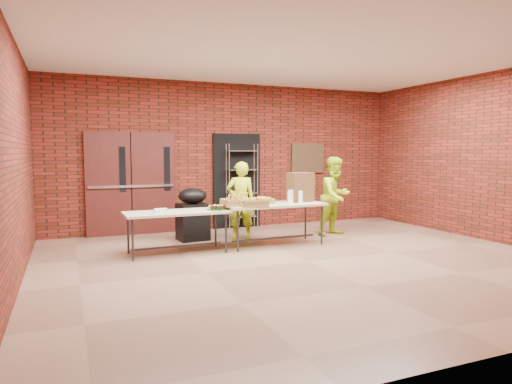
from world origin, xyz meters
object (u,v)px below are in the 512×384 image
table_right (274,207)px  volunteer_woman (241,201)px  table_left (177,215)px  covered_grill (193,214)px  wire_rack (242,186)px  volunteer_man (335,196)px  coffee_dispenser (300,187)px

table_right → volunteer_woman: bearing=114.7°
table_left → covered_grill: bearing=61.2°
table_left → volunteer_woman: 1.62m
wire_rack → table_left: (-1.91, -1.96, -0.29)m
table_right → covered_grill: (-1.25, 1.01, -0.19)m
volunteer_man → volunteer_woman: bearing=154.9°
covered_grill → volunteer_woman: volunteer_woman is taller
table_right → covered_grill: bearing=139.8°
coffee_dispenser → covered_grill: coffee_dispenser is taller
wire_rack → volunteer_woman: (-0.49, -1.20, -0.18)m
coffee_dispenser → table_left: bearing=-176.3°
covered_grill → volunteer_woman: (0.89, -0.26, 0.25)m
wire_rack → volunteer_man: bearing=-51.4°
wire_rack → table_right: size_ratio=1.01×
volunteer_woman → volunteer_man: bearing=-176.0°
coffee_dispenser → covered_grill: 2.13m
table_left → volunteer_man: (3.38, 0.46, 0.15)m
table_right → covered_grill: size_ratio=1.85×
table_left → table_right: bearing=-0.9°
coffee_dispenser → volunteer_woman: volunteer_woman is taller
wire_rack → covered_grill: size_ratio=1.86×
table_left → volunteer_man: volunteer_man is taller
table_right → volunteer_man: (1.59, 0.46, 0.10)m
wire_rack → volunteer_man: wire_rack is taller
table_right → volunteer_man: 1.66m
wire_rack → volunteer_woman: size_ratio=1.24×
wire_rack → table_left: bearing=-140.3°
covered_grill → coffee_dispenser: bearing=-30.7°
covered_grill → table_left: bearing=-123.8°
coffee_dispenser → covered_grill: size_ratio=0.54×
coffee_dispenser → covered_grill: (-1.87, 0.86, -0.53)m
covered_grill → table_right: bearing=-44.9°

